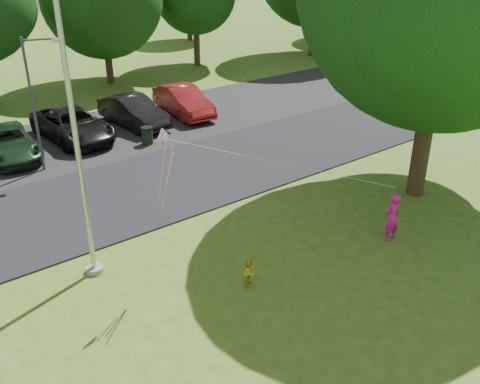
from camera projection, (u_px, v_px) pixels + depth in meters
ground at (304, 313)px, 13.67m from camera, size 120.00×120.00×0.00m
park_road at (138, 190)px, 20.07m from camera, size 60.00×6.00×0.06m
parking_strip at (72, 141)px, 24.70m from camera, size 42.00×7.00×0.06m
flagpole at (75, 135)px, 13.48m from camera, size 0.50×0.50×10.00m
street_lamp at (37, 93)px, 20.40m from camera, size 1.45×0.59×5.32m
trash_can at (147, 136)px, 24.13m from camera, size 0.54×0.54×0.86m
horizon_trees at (20, 0)px, 38.11m from camera, size 77.46×7.20×7.02m
parked_cars at (64, 127)px, 24.23m from camera, size 14.60×5.38×1.48m
woman at (392, 217)px, 16.57m from camera, size 0.62×0.43×1.61m
child_yellow at (250, 272)px, 14.58m from camera, size 0.50×0.45×0.86m
kite at (174, 157)px, 13.27m from camera, size 6.88×2.42×2.71m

